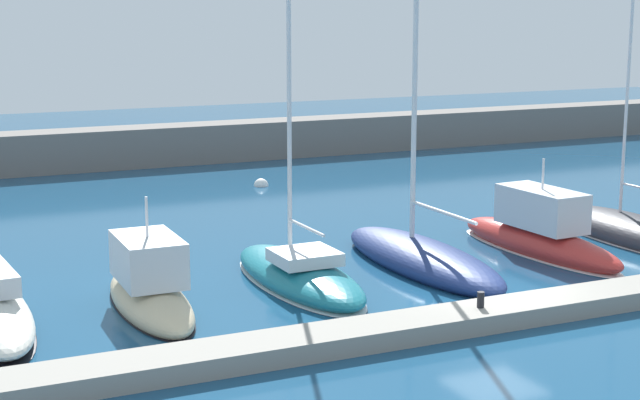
{
  "coord_description": "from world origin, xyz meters",
  "views": [
    {
      "loc": [
        -16.13,
        -22.7,
        8.55
      ],
      "look_at": [
        -3.32,
        5.11,
        2.5
      ],
      "focal_mm": 54.94,
      "sensor_mm": 36.0,
      "label": 1
    }
  ],
  "objects_px": {
    "mooring_buoy_white": "(261,186)",
    "sailboat_charcoal_seventh": "(634,232)",
    "motorboat_sand_third": "(150,289)",
    "sailboat_navy_fifth": "(421,255)",
    "dock_bollard": "(481,300)",
    "motorboat_red_sixth": "(539,234)",
    "sailboat_teal_fourth": "(299,273)"
  },
  "relations": [
    {
      "from": "mooring_buoy_white",
      "to": "sailboat_charcoal_seventh",
      "type": "bearing_deg",
      "value": -62.5
    },
    {
      "from": "motorboat_sand_third",
      "to": "sailboat_navy_fifth",
      "type": "relative_size",
      "value": 0.4
    },
    {
      "from": "motorboat_sand_third",
      "to": "dock_bollard",
      "type": "xyz_separation_m",
      "value": [
        7.77,
        -5.31,
        0.16
      ]
    },
    {
      "from": "sailboat_navy_fifth",
      "to": "mooring_buoy_white",
      "type": "height_order",
      "value": "sailboat_navy_fifth"
    },
    {
      "from": "motorboat_red_sixth",
      "to": "motorboat_sand_third",
      "type": "bearing_deg",
      "value": 89.28
    },
    {
      "from": "motorboat_sand_third",
      "to": "dock_bollard",
      "type": "distance_m",
      "value": 9.41
    },
    {
      "from": "sailboat_teal_fourth",
      "to": "sailboat_navy_fifth",
      "type": "relative_size",
      "value": 0.88
    },
    {
      "from": "dock_bollard",
      "to": "sailboat_charcoal_seventh",
      "type": "bearing_deg",
      "value": 28.96
    },
    {
      "from": "sailboat_navy_fifth",
      "to": "dock_bollard",
      "type": "bearing_deg",
      "value": 163.48
    },
    {
      "from": "motorboat_sand_third",
      "to": "mooring_buoy_white",
      "type": "xyz_separation_m",
      "value": [
        10.11,
        17.04,
        -0.58
      ]
    },
    {
      "from": "motorboat_sand_third",
      "to": "dock_bollard",
      "type": "relative_size",
      "value": 14.62
    },
    {
      "from": "mooring_buoy_white",
      "to": "dock_bollard",
      "type": "bearing_deg",
      "value": -95.97
    },
    {
      "from": "sailboat_teal_fourth",
      "to": "sailboat_charcoal_seventh",
      "type": "distance_m",
      "value": 13.71
    },
    {
      "from": "sailboat_charcoal_seventh",
      "to": "sailboat_teal_fourth",
      "type": "bearing_deg",
      "value": 90.95
    },
    {
      "from": "sailboat_navy_fifth",
      "to": "motorboat_red_sixth",
      "type": "relative_size",
      "value": 1.97
    },
    {
      "from": "sailboat_teal_fourth",
      "to": "sailboat_navy_fifth",
      "type": "height_order",
      "value": "sailboat_navy_fifth"
    },
    {
      "from": "sailboat_charcoal_seventh",
      "to": "dock_bollard",
      "type": "height_order",
      "value": "sailboat_charcoal_seventh"
    },
    {
      "from": "motorboat_sand_third",
      "to": "mooring_buoy_white",
      "type": "height_order",
      "value": "motorboat_sand_third"
    },
    {
      "from": "sailboat_navy_fifth",
      "to": "mooring_buoy_white",
      "type": "distance_m",
      "value": 16.4
    },
    {
      "from": "sailboat_navy_fifth",
      "to": "motorboat_red_sixth",
      "type": "xyz_separation_m",
      "value": [
        4.82,
        0.04,
        0.26
      ]
    },
    {
      "from": "motorboat_sand_third",
      "to": "sailboat_navy_fifth",
      "type": "height_order",
      "value": "sailboat_navy_fifth"
    },
    {
      "from": "motorboat_sand_third",
      "to": "sailboat_teal_fourth",
      "type": "distance_m",
      "value": 4.94
    },
    {
      "from": "mooring_buoy_white",
      "to": "dock_bollard",
      "type": "height_order",
      "value": "dock_bollard"
    },
    {
      "from": "sailboat_navy_fifth",
      "to": "dock_bollard",
      "type": "relative_size",
      "value": 36.51
    },
    {
      "from": "motorboat_sand_third",
      "to": "sailboat_charcoal_seventh",
      "type": "distance_m",
      "value": 18.63
    },
    {
      "from": "motorboat_sand_third",
      "to": "sailboat_teal_fourth",
      "type": "relative_size",
      "value": 0.45
    },
    {
      "from": "motorboat_sand_third",
      "to": "sailboat_navy_fifth",
      "type": "xyz_separation_m",
      "value": [
        9.43,
        0.66,
        -0.16
      ]
    },
    {
      "from": "motorboat_red_sixth",
      "to": "dock_bollard",
      "type": "xyz_separation_m",
      "value": [
        -6.49,
        -6.01,
        0.07
      ]
    },
    {
      "from": "motorboat_sand_third",
      "to": "sailboat_navy_fifth",
      "type": "distance_m",
      "value": 9.46
    },
    {
      "from": "motorboat_sand_third",
      "to": "motorboat_red_sixth",
      "type": "bearing_deg",
      "value": -86.29
    },
    {
      "from": "sailboat_teal_fourth",
      "to": "sailboat_charcoal_seventh",
      "type": "bearing_deg",
      "value": -90.26
    },
    {
      "from": "sailboat_teal_fourth",
      "to": "dock_bollard",
      "type": "relative_size",
      "value": 32.15
    }
  ]
}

